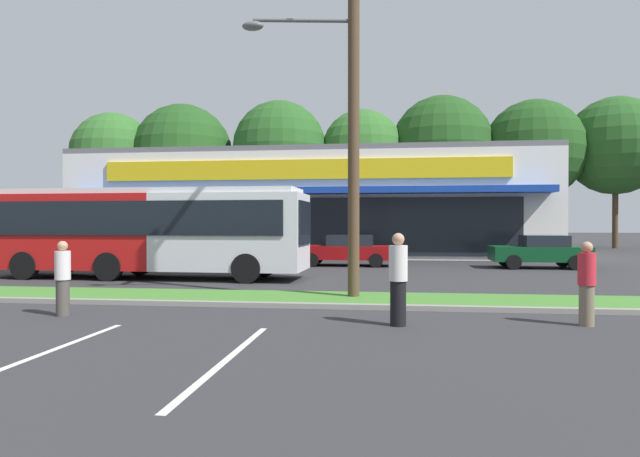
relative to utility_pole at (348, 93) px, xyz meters
name	(u,v)px	position (x,y,z in m)	size (l,w,h in m)	color
grass_median	(204,297)	(-3.81, -0.15, -5.31)	(56.00, 2.20, 0.12)	#427A2D
curb_lip	(188,303)	(-3.81, -1.37, -5.31)	(56.00, 0.24, 0.12)	gray
parking_stripe_1	(43,354)	(-4.23, -6.38, -5.37)	(0.12, 4.80, 0.01)	silver
parking_stripe_2	(227,359)	(-1.31, -6.36, -5.37)	(0.12, 4.80, 0.01)	silver
storefront_building	(317,206)	(-3.82, 22.67, -2.18)	(28.30, 14.97, 6.37)	silver
tree_far_left	(113,155)	(-21.62, 28.85, 2.28)	(6.85, 6.85, 11.09)	#473323
tree_left	(183,154)	(-15.97, 29.73, 2.38)	(8.14, 8.14, 11.83)	#473323
tree_mid_left	(279,148)	(-7.86, 30.01, 2.78)	(7.58, 7.58, 11.95)	#473323
tree_mid	(362,151)	(-1.16, 31.26, 2.58)	(6.73, 6.73, 11.33)	#473323
tree_mid_right	(442,147)	(5.32, 32.09, 2.94)	(8.29, 8.29, 12.46)	#473323
tree_right	(534,150)	(12.57, 31.87, 2.51)	(8.00, 8.00, 11.90)	#473323
tree_far_right	(616,146)	(18.88, 32.20, 2.77)	(7.74, 7.74, 12.03)	#473323
utility_pole	(348,93)	(0.00, 0.00, 0.00)	(3.10, 2.39, 10.05)	#4C3826
city_bus	(148,230)	(-7.72, 4.94, -3.61)	(11.74, 2.87, 3.25)	#B71414
car_0	(346,250)	(-0.95, 11.59, -4.62)	(4.72, 1.87, 1.45)	maroon
car_2	(540,251)	(7.72, 11.31, -4.61)	(4.12, 1.99, 1.47)	#0C3F1E
pedestrian_near_bench	(398,279)	(1.24, -3.35, -4.46)	(0.37, 0.37, 1.82)	black
pedestrian_by_pole	(587,284)	(4.90, -2.90, -4.54)	(0.33, 0.33, 1.65)	#726651
pedestrian_mid	(63,278)	(-5.97, -3.10, -4.55)	(0.33, 0.33, 1.63)	#47423D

